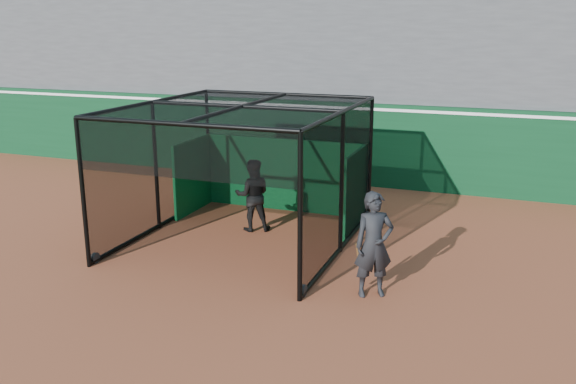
% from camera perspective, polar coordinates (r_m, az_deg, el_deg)
% --- Properties ---
extents(ground, '(120.00, 120.00, 0.00)m').
position_cam_1_polar(ground, '(11.48, -5.92, -9.01)').
color(ground, brown).
rests_on(ground, ground).
extents(outfield_wall, '(50.00, 0.50, 2.50)m').
position_cam_1_polar(outfield_wall, '(18.77, 5.59, 4.70)').
color(outfield_wall, '#09361A').
rests_on(outfield_wall, ground).
extents(grandstand, '(50.00, 7.85, 8.95)m').
position_cam_1_polar(grandstand, '(22.12, 8.45, 14.51)').
color(grandstand, '#4C4C4F').
rests_on(grandstand, ground).
extents(batting_cage, '(4.61, 5.32, 3.03)m').
position_cam_1_polar(batting_cage, '(13.59, -4.17, 1.63)').
color(batting_cage, black).
rests_on(batting_cage, ground).
extents(batter, '(1.03, 0.94, 1.72)m').
position_cam_1_polar(batter, '(14.35, -3.32, -0.30)').
color(batter, black).
rests_on(batter, ground).
extents(on_deck_player, '(0.84, 0.75, 1.92)m').
position_cam_1_polar(on_deck_player, '(10.93, 8.03, -4.92)').
color(on_deck_player, black).
rests_on(on_deck_player, ground).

